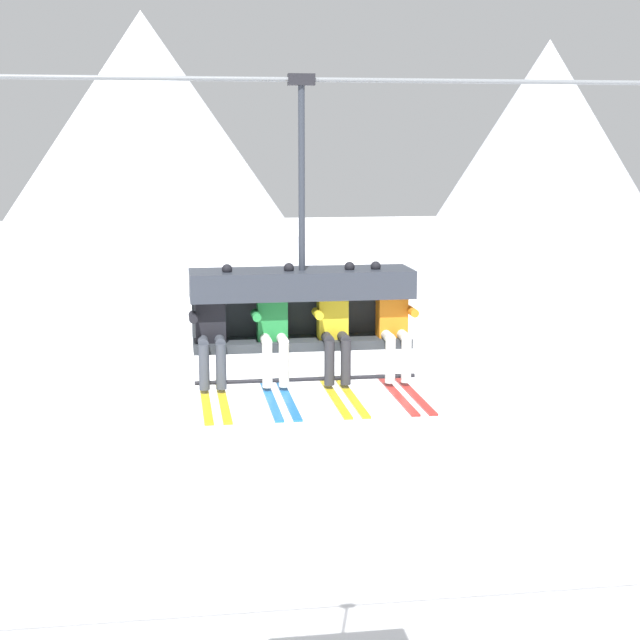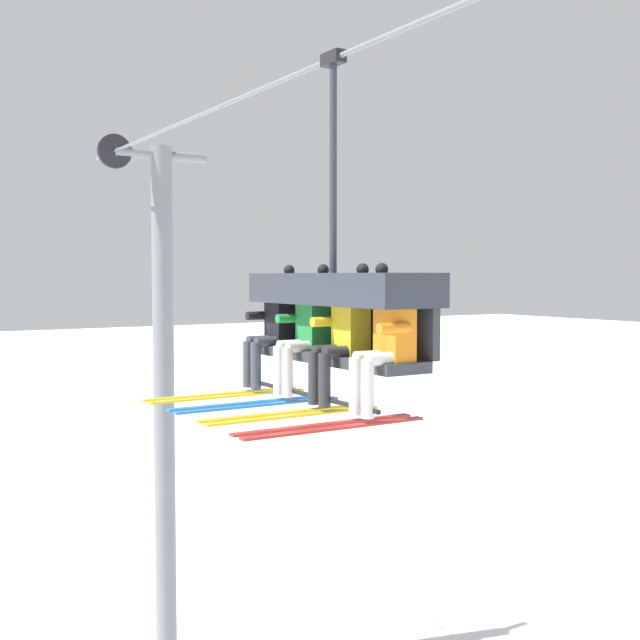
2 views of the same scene
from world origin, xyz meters
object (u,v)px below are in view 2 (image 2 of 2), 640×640
at_px(skier_yellow, 340,335).
at_px(skier_orange, 383,340).
at_px(lift_tower_near, 163,405).
at_px(chairlift_chair, 340,302).
at_px(skier_black, 271,327).
at_px(skier_green, 303,331).

relative_size(skier_yellow, skier_orange, 1.00).
height_order(lift_tower_near, chairlift_chair, lift_tower_near).
distance_m(chairlift_chair, skier_yellow, 0.49).
xyz_separation_m(lift_tower_near, skier_orange, (7.59, -0.92, 1.68)).
relative_size(skier_black, skier_green, 1.00).
height_order(skier_black, skier_green, same).
height_order(chairlift_chair, skier_yellow, chairlift_chair).
bearing_deg(skier_green, chairlift_chair, 33.14).
bearing_deg(skier_yellow, skier_black, 180.00).
bearing_deg(skier_yellow, skier_orange, 0.00).
distance_m(skier_green, skier_orange, 1.32).
xyz_separation_m(skier_green, skier_yellow, (0.66, 0.00, 0.00)).
bearing_deg(skier_black, skier_yellow, 0.00).
bearing_deg(skier_yellow, skier_green, 180.00).
relative_size(skier_black, skier_yellow, 1.00).
bearing_deg(lift_tower_near, skier_black, -9.36).
xyz_separation_m(skier_black, skier_green, (0.66, 0.00, 0.00)).
bearing_deg(skier_orange, skier_green, 180.00).
height_order(chairlift_chair, skier_green, chairlift_chair).
height_order(lift_tower_near, skier_yellow, lift_tower_near).
relative_size(chairlift_chair, skier_yellow, 1.89).
bearing_deg(skier_green, skier_yellow, 0.00).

